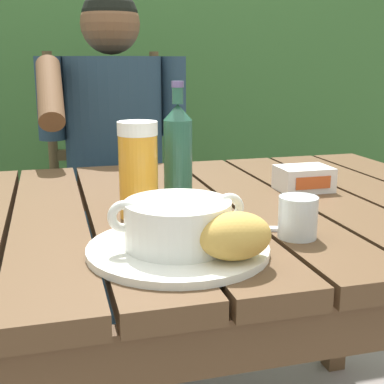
# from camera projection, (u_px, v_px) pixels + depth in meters

# --- Properties ---
(dining_table) EXTENTS (1.31, 0.91, 0.74)m
(dining_table) POSITION_uv_depth(u_px,v_px,m) (193.00, 244.00, 1.12)
(dining_table) COLOR brown
(dining_table) RESTS_ON ground_plane
(hedge_backdrop) EXTENTS (3.40, 0.96, 2.49)m
(hedge_backdrop) POSITION_uv_depth(u_px,v_px,m) (111.00, 35.00, 2.71)
(hedge_backdrop) COLOR #37622E
(hedge_backdrop) RESTS_ON ground_plane
(chair_near_diner) EXTENTS (0.43, 0.44, 1.06)m
(chair_near_diner) POSITION_uv_depth(u_px,v_px,m) (112.00, 204.00, 1.98)
(chair_near_diner) COLOR #4D3E24
(chair_near_diner) RESTS_ON ground_plane
(person_eating) EXTENTS (0.48, 0.47, 1.25)m
(person_eating) POSITION_uv_depth(u_px,v_px,m) (115.00, 153.00, 1.73)
(person_eating) COLOR #243C4F
(person_eating) RESTS_ON ground_plane
(serving_plate) EXTENTS (0.28, 0.28, 0.01)m
(serving_plate) POSITION_uv_depth(u_px,v_px,m) (178.00, 249.00, 0.82)
(serving_plate) COLOR white
(serving_plate) RESTS_ON dining_table
(soup_bowl) EXTENTS (0.22, 0.17, 0.08)m
(soup_bowl) POSITION_uv_depth(u_px,v_px,m) (178.00, 222.00, 0.81)
(soup_bowl) COLOR white
(soup_bowl) RESTS_ON serving_plate
(bread_roll) EXTENTS (0.11, 0.09, 0.07)m
(bread_roll) POSITION_uv_depth(u_px,v_px,m) (235.00, 236.00, 0.75)
(bread_roll) COLOR gold
(bread_roll) RESTS_ON serving_plate
(beer_glass) EXTENTS (0.07, 0.07, 0.18)m
(beer_glass) POSITION_uv_depth(u_px,v_px,m) (138.00, 170.00, 0.99)
(beer_glass) COLOR orange
(beer_glass) RESTS_ON dining_table
(beer_bottle) EXTENTS (0.06, 0.06, 0.25)m
(beer_bottle) POSITION_uv_depth(u_px,v_px,m) (178.00, 155.00, 1.04)
(beer_bottle) COLOR #265641
(beer_bottle) RESTS_ON dining_table
(water_glass_small) EXTENTS (0.07, 0.07, 0.07)m
(water_glass_small) POSITION_uv_depth(u_px,v_px,m) (298.00, 217.00, 0.88)
(water_glass_small) COLOR silver
(water_glass_small) RESTS_ON dining_table
(butter_tub) EXTENTS (0.12, 0.09, 0.06)m
(butter_tub) POSITION_uv_depth(u_px,v_px,m) (304.00, 179.00, 1.21)
(butter_tub) COLOR white
(butter_tub) RESTS_ON dining_table
(table_knife) EXTENTS (0.16, 0.06, 0.01)m
(table_knife) POSITION_uv_depth(u_px,v_px,m) (257.00, 228.00, 0.93)
(table_knife) COLOR silver
(table_knife) RESTS_ON dining_table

